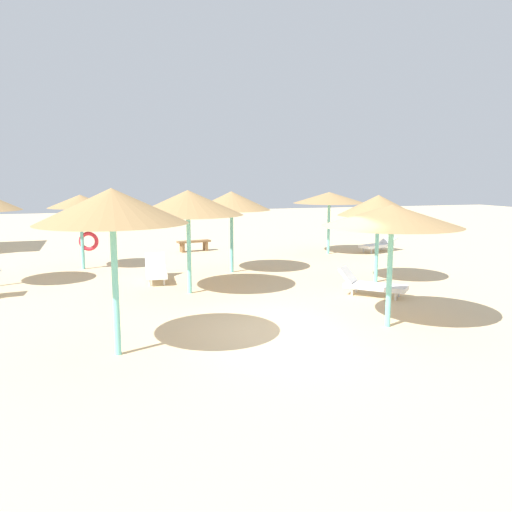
{
  "coord_description": "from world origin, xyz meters",
  "views": [
    {
      "loc": [
        -4.05,
        -9.73,
        3.3
      ],
      "look_at": [
        0.0,
        3.0,
        1.2
      ],
      "focal_mm": 35.4,
      "sensor_mm": 36.0,
      "label": 1
    }
  ],
  "objects_px": {
    "parasol_2": "(378,206)",
    "lounger_1": "(379,245)",
    "parasol_4": "(80,203)",
    "lounger_3": "(156,271)",
    "parasol_1": "(329,198)",
    "parasol_3": "(188,203)",
    "parasol_5": "(112,207)",
    "bench_0": "(194,244)",
    "lounger_2": "(371,285)",
    "parasol_7": "(231,201)",
    "parasol_6": "(392,216)"
  },
  "relations": [
    {
      "from": "parasol_5",
      "to": "lounger_2",
      "type": "relative_size",
      "value": 1.75
    },
    {
      "from": "parasol_4",
      "to": "lounger_2",
      "type": "distance_m",
      "value": 10.52
    },
    {
      "from": "parasol_1",
      "to": "lounger_3",
      "type": "xyz_separation_m",
      "value": [
        -7.78,
        -3.54,
        -2.09
      ]
    },
    {
      "from": "parasol_3",
      "to": "parasol_5",
      "type": "bearing_deg",
      "value": -115.39
    },
    {
      "from": "parasol_4",
      "to": "parasol_3",
      "type": "bearing_deg",
      "value": -59.08
    },
    {
      "from": "parasol_3",
      "to": "parasol_5",
      "type": "distance_m",
      "value": 5.11
    },
    {
      "from": "parasol_7",
      "to": "lounger_1",
      "type": "xyz_separation_m",
      "value": [
        7.52,
        2.77,
        -2.17
      ]
    },
    {
      "from": "parasol_4",
      "to": "parasol_5",
      "type": "distance_m",
      "value": 9.62
    },
    {
      "from": "parasol_4",
      "to": "parasol_1",
      "type": "bearing_deg",
      "value": 3.75
    },
    {
      "from": "parasol_2",
      "to": "parasol_5",
      "type": "relative_size",
      "value": 0.89
    },
    {
      "from": "parasol_2",
      "to": "parasol_6",
      "type": "relative_size",
      "value": 0.91
    },
    {
      "from": "parasol_1",
      "to": "parasol_6",
      "type": "bearing_deg",
      "value": -108.7
    },
    {
      "from": "parasol_3",
      "to": "parasol_4",
      "type": "relative_size",
      "value": 1.16
    },
    {
      "from": "parasol_7",
      "to": "parasol_2",
      "type": "bearing_deg",
      "value": -37.74
    },
    {
      "from": "parasol_2",
      "to": "lounger_1",
      "type": "relative_size",
      "value": 1.36
    },
    {
      "from": "parasol_4",
      "to": "lounger_3",
      "type": "relative_size",
      "value": 1.41
    },
    {
      "from": "lounger_1",
      "to": "lounger_3",
      "type": "distance_m",
      "value": 10.78
    },
    {
      "from": "parasol_2",
      "to": "parasol_3",
      "type": "relative_size",
      "value": 0.89
    },
    {
      "from": "lounger_3",
      "to": "lounger_2",
      "type": "bearing_deg",
      "value": -35.77
    },
    {
      "from": "parasol_7",
      "to": "lounger_2",
      "type": "bearing_deg",
      "value": -58.93
    },
    {
      "from": "parasol_2",
      "to": "lounger_1",
      "type": "height_order",
      "value": "parasol_2"
    },
    {
      "from": "parasol_2",
      "to": "parasol_3",
      "type": "distance_m",
      "value": 5.9
    },
    {
      "from": "parasol_2",
      "to": "parasol_3",
      "type": "bearing_deg",
      "value": 177.37
    },
    {
      "from": "parasol_2",
      "to": "parasol_4",
      "type": "height_order",
      "value": "parasol_2"
    },
    {
      "from": "parasol_5",
      "to": "bench_0",
      "type": "relative_size",
      "value": 2.01
    },
    {
      "from": "parasol_2",
      "to": "parasol_5",
      "type": "bearing_deg",
      "value": -151.73
    },
    {
      "from": "parasol_5",
      "to": "parasol_3",
      "type": "bearing_deg",
      "value": 64.61
    },
    {
      "from": "lounger_3",
      "to": "bench_0",
      "type": "bearing_deg",
      "value": 68.49
    },
    {
      "from": "parasol_2",
      "to": "parasol_7",
      "type": "xyz_separation_m",
      "value": [
        -3.9,
        3.02,
        0.06
      ]
    },
    {
      "from": "parasol_1",
      "to": "lounger_2",
      "type": "distance_m",
      "value": 8.11
    },
    {
      "from": "parasol_2",
      "to": "parasol_7",
      "type": "height_order",
      "value": "parasol_7"
    },
    {
      "from": "parasol_2",
      "to": "parasol_5",
      "type": "distance_m",
      "value": 9.18
    },
    {
      "from": "parasol_2",
      "to": "parasol_7",
      "type": "distance_m",
      "value": 4.94
    },
    {
      "from": "parasol_2",
      "to": "parasol_7",
      "type": "bearing_deg",
      "value": 142.26
    },
    {
      "from": "parasol_5",
      "to": "bench_0",
      "type": "distance_m",
      "value": 13.49
    },
    {
      "from": "parasol_6",
      "to": "lounger_1",
      "type": "xyz_separation_m",
      "value": [
        5.89,
        10.09,
        -2.15
      ]
    },
    {
      "from": "parasol_1",
      "to": "parasol_3",
      "type": "bearing_deg",
      "value": -141.5
    },
    {
      "from": "parasol_5",
      "to": "parasol_6",
      "type": "height_order",
      "value": "parasol_5"
    },
    {
      "from": "parasol_5",
      "to": "lounger_3",
      "type": "relative_size",
      "value": 1.64
    },
    {
      "from": "lounger_1",
      "to": "parasol_1",
      "type": "bearing_deg",
      "value": 177.69
    },
    {
      "from": "parasol_7",
      "to": "lounger_3",
      "type": "relative_size",
      "value": 1.48
    },
    {
      "from": "parasol_3",
      "to": "parasol_4",
      "type": "bearing_deg",
      "value": 120.92
    },
    {
      "from": "parasol_1",
      "to": "lounger_1",
      "type": "height_order",
      "value": "parasol_1"
    },
    {
      "from": "parasol_7",
      "to": "lounger_3",
      "type": "distance_m",
      "value": 3.52
    },
    {
      "from": "lounger_2",
      "to": "bench_0",
      "type": "bearing_deg",
      "value": 107.37
    },
    {
      "from": "parasol_4",
      "to": "parasol_5",
      "type": "height_order",
      "value": "parasol_5"
    },
    {
      "from": "parasol_1",
      "to": "parasol_7",
      "type": "height_order",
      "value": "parasol_7"
    },
    {
      "from": "parasol_1",
      "to": "bench_0",
      "type": "xyz_separation_m",
      "value": [
        -5.41,
        2.47,
        -2.07
      ]
    },
    {
      "from": "parasol_3",
      "to": "lounger_2",
      "type": "distance_m",
      "value": 5.59
    },
    {
      "from": "parasol_2",
      "to": "lounger_3",
      "type": "height_order",
      "value": "parasol_2"
    }
  ]
}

